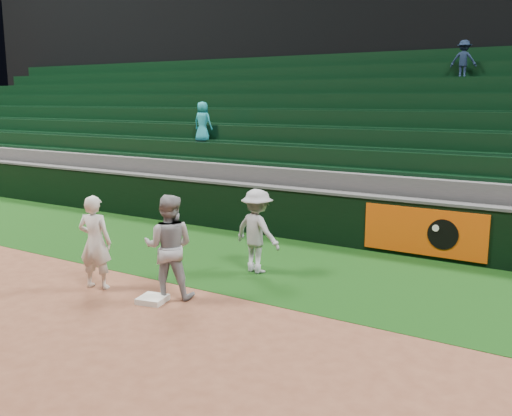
{
  "coord_description": "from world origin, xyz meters",
  "views": [
    {
      "loc": [
        6.21,
        -6.84,
        3.37
      ],
      "look_at": [
        0.5,
        2.3,
        1.3
      ],
      "focal_mm": 40.0,
      "sensor_mm": 36.0,
      "label": 1
    }
  ],
  "objects_px": {
    "first_baseman": "(95,242)",
    "base_coach": "(257,231)",
    "first_base": "(153,299)",
    "baserunner": "(169,247)"
  },
  "relations": [
    {
      "from": "first_base",
      "to": "baserunner",
      "type": "xyz_separation_m",
      "value": [
        0.08,
        0.36,
        0.85
      ]
    },
    {
      "from": "baserunner",
      "to": "base_coach",
      "type": "relative_size",
      "value": 1.09
    },
    {
      "from": "baserunner",
      "to": "base_coach",
      "type": "distance_m",
      "value": 2.08
    },
    {
      "from": "first_baseman",
      "to": "baserunner",
      "type": "bearing_deg",
      "value": 175.22
    },
    {
      "from": "first_baseman",
      "to": "base_coach",
      "type": "relative_size",
      "value": 1.03
    },
    {
      "from": "first_base",
      "to": "baserunner",
      "type": "height_order",
      "value": "baserunner"
    },
    {
      "from": "first_base",
      "to": "baserunner",
      "type": "distance_m",
      "value": 0.92
    },
    {
      "from": "first_baseman",
      "to": "base_coach",
      "type": "bearing_deg",
      "value": -147.39
    },
    {
      "from": "base_coach",
      "to": "baserunner",
      "type": "bearing_deg",
      "value": 87.37
    },
    {
      "from": "first_baseman",
      "to": "base_coach",
      "type": "height_order",
      "value": "first_baseman"
    }
  ]
}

